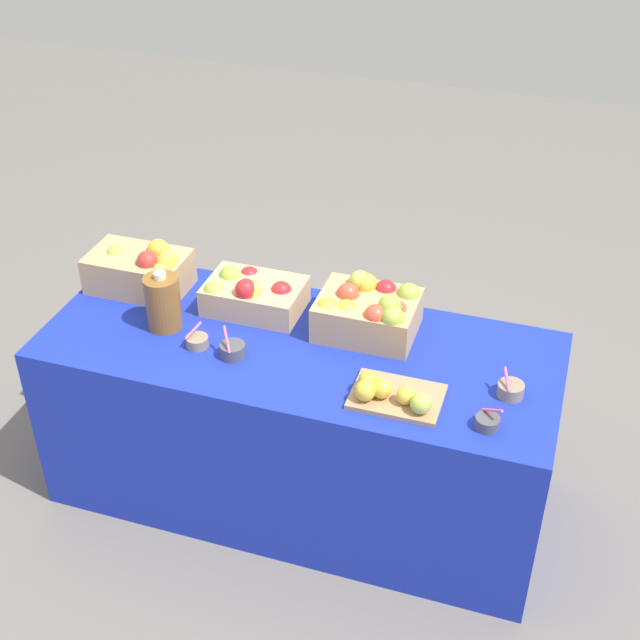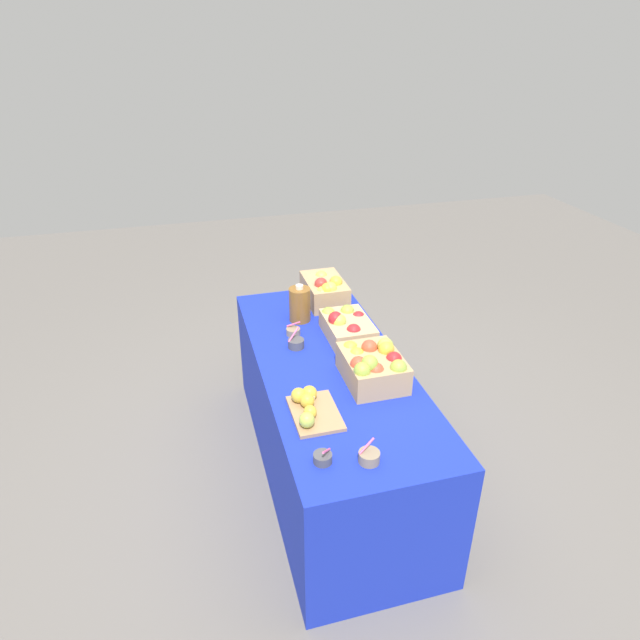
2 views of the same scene
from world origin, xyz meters
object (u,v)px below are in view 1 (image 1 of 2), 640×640
at_px(cutting_board_front, 390,393).
at_px(cider_jug, 163,302).
at_px(sample_bowl_mid, 233,350).
at_px(sample_bowl_extra, 487,422).
at_px(apple_crate_right, 369,311).
at_px(sample_bowl_far, 510,390).
at_px(apple_crate_left, 142,269).
at_px(apple_crate_middle, 252,294).
at_px(sample_bowl_near, 197,341).

distance_m(cutting_board_front, cider_jug, 0.93).
relative_size(sample_bowl_mid, sample_bowl_extra, 1.21).
bearing_deg(cutting_board_front, sample_bowl_mid, 173.07).
bearing_deg(cider_jug, apple_crate_right, 15.39).
relative_size(cutting_board_front, sample_bowl_far, 3.16).
bearing_deg(apple_crate_left, apple_crate_middle, -0.04).
height_order(sample_bowl_extra, cider_jug, cider_jug).
bearing_deg(apple_crate_middle, cutting_board_front, -30.84).
bearing_deg(sample_bowl_far, cutting_board_front, -157.50).
xyz_separation_m(apple_crate_right, sample_bowl_near, (-0.57, -0.28, -0.07)).
distance_m(apple_crate_middle, sample_bowl_far, 1.05).
relative_size(apple_crate_right, sample_bowl_far, 3.75).
distance_m(apple_crate_middle, cider_jug, 0.35).
xyz_separation_m(sample_bowl_mid, cider_jug, (-0.31, 0.10, 0.08)).
distance_m(sample_bowl_extra, cider_jug, 1.26).
height_order(sample_bowl_near, sample_bowl_far, sample_bowl_far).
bearing_deg(sample_bowl_far, apple_crate_right, 158.77).
bearing_deg(sample_bowl_extra, apple_crate_left, 164.03).
xyz_separation_m(sample_bowl_far, cider_jug, (-1.29, 0.01, 0.08)).
bearing_deg(sample_bowl_near, apple_crate_left, 141.41).
bearing_deg(sample_bowl_far, sample_bowl_mid, -175.09).
height_order(apple_crate_right, sample_bowl_extra, apple_crate_right).
xyz_separation_m(sample_bowl_near, sample_bowl_extra, (1.07, -0.12, 0.00)).
height_order(apple_crate_left, sample_bowl_near, apple_crate_left).
xyz_separation_m(cutting_board_front, sample_bowl_mid, (-0.60, 0.07, -0.01)).
xyz_separation_m(cutting_board_front, sample_bowl_extra, (0.33, -0.03, -0.01)).
bearing_deg(cider_jug, cutting_board_front, -10.55).
height_order(apple_crate_middle, sample_bowl_extra, apple_crate_middle).
bearing_deg(apple_crate_left, cutting_board_front, -19.05).
distance_m(sample_bowl_near, sample_bowl_mid, 0.15).
relative_size(apple_crate_middle, cider_jug, 1.57).
distance_m(apple_crate_middle, apple_crate_right, 0.47).
bearing_deg(sample_bowl_mid, sample_bowl_far, 4.91).
bearing_deg(sample_bowl_far, cider_jug, 179.40).
xyz_separation_m(sample_bowl_extra, cider_jug, (-1.24, 0.20, 0.09)).
height_order(sample_bowl_mid, cider_jug, cider_jug).
xyz_separation_m(apple_crate_left, cider_jug, (0.20, -0.21, 0.02)).
xyz_separation_m(apple_crate_left, apple_crate_right, (0.94, -0.01, 0.00)).
distance_m(cutting_board_front, sample_bowl_near, 0.75).
relative_size(apple_crate_right, sample_bowl_extra, 3.97).
bearing_deg(cutting_board_front, sample_bowl_far, 22.50).
bearing_deg(apple_crate_left, sample_bowl_extra, -15.97).
bearing_deg(sample_bowl_near, cider_jug, 154.42).
relative_size(apple_crate_middle, sample_bowl_near, 4.23).
distance_m(cutting_board_front, sample_bowl_mid, 0.60).
distance_m(apple_crate_left, sample_bowl_near, 0.48).
bearing_deg(sample_bowl_mid, sample_bowl_extra, -6.24).
distance_m(sample_bowl_mid, cider_jug, 0.34).
height_order(sample_bowl_near, sample_bowl_mid, sample_bowl_mid).
xyz_separation_m(apple_crate_left, sample_bowl_extra, (1.44, -0.41, -0.07)).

